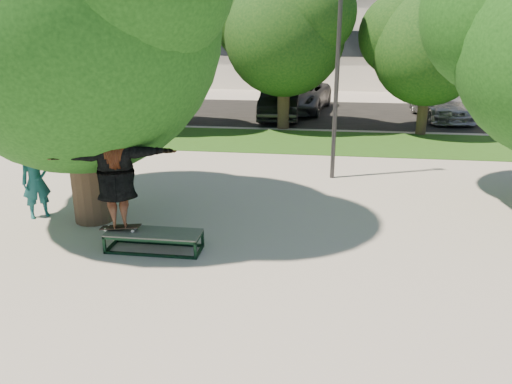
# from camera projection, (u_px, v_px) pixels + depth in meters

# --- Properties ---
(ground) EXTENTS (120.00, 120.00, 0.00)m
(ground) POSITION_uv_depth(u_px,v_px,m) (280.00, 250.00, 9.53)
(ground) COLOR #A09A93
(ground) RESTS_ON ground
(grass_strip) EXTENTS (30.00, 4.00, 0.02)m
(grass_strip) POSITION_uv_depth(u_px,v_px,m) (331.00, 142.00, 18.33)
(grass_strip) COLOR #254814
(grass_strip) RESTS_ON ground
(asphalt_strip) EXTENTS (40.00, 8.00, 0.01)m
(asphalt_strip) POSITION_uv_depth(u_px,v_px,m) (310.00, 113.00, 24.57)
(asphalt_strip) COLOR black
(asphalt_strip) RESTS_ON ground
(tree_left) EXTENTS (6.96, 5.95, 7.12)m
(tree_left) POSITION_uv_depth(u_px,v_px,m) (70.00, 7.00, 9.73)
(tree_left) COLOR #38281E
(tree_left) RESTS_ON ground
(bg_tree_left) EXTENTS (5.28, 4.51, 5.77)m
(bg_tree_left) POSITION_uv_depth(u_px,v_px,m) (142.00, 35.00, 19.62)
(bg_tree_left) COLOR #38281E
(bg_tree_left) RESTS_ON ground
(bg_tree_mid) EXTENTS (5.76, 4.92, 6.24)m
(bg_tree_mid) POSITION_uv_depth(u_px,v_px,m) (283.00, 28.00, 19.76)
(bg_tree_mid) COLOR #38281E
(bg_tree_mid) RESTS_ON ground
(bg_tree_right) EXTENTS (5.04, 4.31, 5.43)m
(bg_tree_right) POSITION_uv_depth(u_px,v_px,m) (428.00, 42.00, 18.72)
(bg_tree_right) COLOR #38281E
(bg_tree_right) RESTS_ON ground
(lamppost) EXTENTS (0.25, 0.15, 6.11)m
(lamppost) POSITION_uv_depth(u_px,v_px,m) (338.00, 63.00, 13.11)
(lamppost) COLOR #2D2D30
(lamppost) RESTS_ON ground
(grind_box) EXTENTS (1.80, 0.60, 0.38)m
(grind_box) POSITION_uv_depth(u_px,v_px,m) (154.00, 241.00, 9.47)
(grind_box) COLOR black
(grind_box) RESTS_ON ground
(skater_rig) EXTENTS (2.33, 1.38, 1.91)m
(skater_rig) POSITION_uv_depth(u_px,v_px,m) (116.00, 180.00, 9.18)
(skater_rig) COLOR white
(skater_rig) RESTS_ON grind_box
(bystander) EXTENTS (0.71, 0.70, 1.65)m
(bystander) POSITION_uv_depth(u_px,v_px,m) (36.00, 181.00, 10.96)
(bystander) COLOR #175357
(bystander) RESTS_ON ground
(car_silver_a) EXTENTS (2.02, 4.86, 1.64)m
(car_silver_a) POSITION_uv_depth(u_px,v_px,m) (137.00, 100.00, 23.10)
(car_silver_a) COLOR silver
(car_silver_a) RESTS_ON asphalt_strip
(car_dark) EXTENTS (1.84, 4.97, 1.62)m
(car_dark) POSITION_uv_depth(u_px,v_px,m) (281.00, 101.00, 22.95)
(car_dark) COLOR black
(car_dark) RESTS_ON asphalt_strip
(car_grey) EXTENTS (3.40, 6.03, 1.59)m
(car_grey) POSITION_uv_depth(u_px,v_px,m) (298.00, 95.00, 24.84)
(car_grey) COLOR #4F4E53
(car_grey) RESTS_ON asphalt_strip
(car_silver_b) EXTENTS (2.47, 5.09, 1.43)m
(car_silver_b) POSITION_uv_depth(u_px,v_px,m) (442.00, 103.00, 22.85)
(car_silver_b) COLOR #A7A8AC
(car_silver_b) RESTS_ON asphalt_strip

